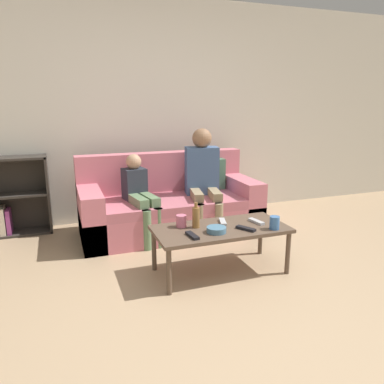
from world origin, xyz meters
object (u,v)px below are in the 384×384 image
at_px(tv_remote_2, 246,229).
at_px(person_adult, 203,173).
at_px(couch, 170,206).
at_px(cup_near, 275,223).
at_px(tv_remote_3, 192,235).
at_px(bookshelf, 8,202).
at_px(bottle, 196,217).
at_px(cup_far, 181,221).
at_px(coffee_table, 221,232).
at_px(snack_bowl, 216,230).
at_px(person_child, 140,193).
at_px(tv_remote_1, 223,222).
at_px(tv_remote_0, 256,221).

bearing_deg(tv_remote_2, person_adult, 54.87).
relative_size(couch, person_adult, 1.70).
height_order(person_adult, cup_near, person_adult).
height_order(cup_near, tv_remote_3, cup_near).
bearing_deg(bookshelf, bottle, -44.68).
distance_m(couch, cup_far, 1.05).
distance_m(coffee_table, bottle, 0.24).
relative_size(cup_far, snack_bowl, 0.64).
relative_size(person_adult, snack_bowl, 7.16).
bearing_deg(bookshelf, tv_remote_3, -49.96).
distance_m(tv_remote_3, bottle, 0.24).
height_order(person_adult, cup_far, person_adult).
bearing_deg(tv_remote_3, bookshelf, 124.25).
height_order(bookshelf, person_adult, person_adult).
relative_size(coffee_table, tv_remote_2, 6.58).
xyz_separation_m(couch, cup_near, (0.51, -1.33, 0.17)).
bearing_deg(person_child, snack_bowl, -80.88).
bearing_deg(bottle, tv_remote_1, 6.14).
xyz_separation_m(cup_far, tv_remote_3, (0.01, -0.25, -0.04)).
height_order(cup_far, tv_remote_1, cup_far).
height_order(tv_remote_1, snack_bowl, snack_bowl).
relative_size(cup_near, tv_remote_1, 0.62).
bearing_deg(tv_remote_0, tv_remote_2, -153.40).
height_order(couch, person_adult, person_adult).
relative_size(person_adult, cup_far, 11.19).
xyz_separation_m(cup_near, tv_remote_3, (-0.70, 0.06, -0.04)).
relative_size(tv_remote_0, bottle, 0.82).
bearing_deg(coffee_table, bottle, 160.26).
bearing_deg(coffee_table, tv_remote_1, 57.38).
xyz_separation_m(cup_near, tv_remote_1, (-0.34, 0.29, -0.04)).
bearing_deg(bookshelf, couch, -16.66).
distance_m(cup_far, tv_remote_1, 0.37).
distance_m(cup_near, bottle, 0.65).
height_order(couch, tv_remote_0, couch).
height_order(couch, bottle, couch).
height_order(person_adult, snack_bowl, person_adult).
relative_size(person_child, tv_remote_1, 5.03).
distance_m(bookshelf, tv_remote_2, 2.64).
height_order(person_adult, tv_remote_3, person_adult).
distance_m(person_adult, cup_near, 1.27).
bearing_deg(coffee_table, cup_far, 157.50).
bearing_deg(tv_remote_3, cup_near, -10.83).
xyz_separation_m(cup_near, tv_remote_2, (-0.23, 0.06, -0.04)).
bearing_deg(tv_remote_0, tv_remote_3, -179.19).
height_order(tv_remote_2, tv_remote_3, same).
relative_size(bookshelf, tv_remote_0, 4.84).
xyz_separation_m(tv_remote_1, snack_bowl, (-0.15, -0.20, 0.01)).
distance_m(tv_remote_0, snack_bowl, 0.44).
distance_m(person_child, tv_remote_2, 1.30).
distance_m(person_adult, person_child, 0.74).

